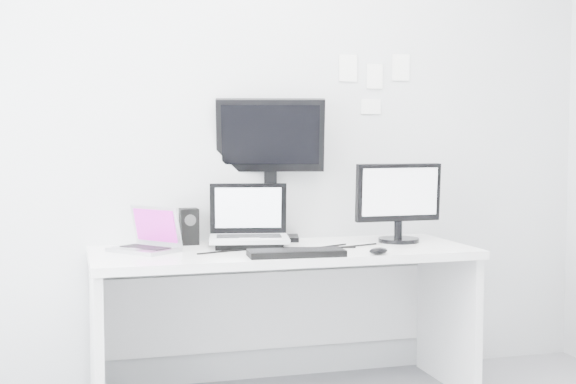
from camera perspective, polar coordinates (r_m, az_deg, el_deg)
name	(u,v)px	position (r m, az deg, el deg)	size (l,w,h in m)	color
back_wall	(265,119)	(4.10, -1.68, 5.23)	(3.60, 3.60, 0.00)	#B6B8BB
desk	(283,324)	(3.87, -0.37, -9.42)	(1.80, 0.70, 0.73)	white
macbook	(143,228)	(3.73, -10.32, -2.56)	(0.29, 0.22, 0.22)	#AAAAAE
speaker	(189,226)	(3.96, -7.09, -2.46)	(0.09, 0.09, 0.18)	black
dell_laptop	(249,215)	(3.81, -2.81, -1.65)	(0.38, 0.29, 0.31)	silver
rear_monitor	(270,168)	(4.07, -1.26, 1.74)	(0.55, 0.20, 0.74)	black
samsung_monitor	(399,201)	(4.04, 7.95, -0.67)	(0.45, 0.21, 0.41)	black
keyboard	(296,253)	(3.55, 0.59, -4.38)	(0.43, 0.15, 0.03)	black
mouse	(378,251)	(3.62, 6.48, -4.21)	(0.10, 0.06, 0.03)	black
wall_note_0	(348,68)	(4.24, 4.32, 8.83)	(0.10, 0.00, 0.14)	white
wall_note_1	(375,76)	(4.29, 6.22, 8.23)	(0.09, 0.00, 0.13)	white
wall_note_2	(401,67)	(4.35, 8.07, 8.81)	(0.10, 0.00, 0.14)	white
wall_note_3	(371,107)	(4.27, 5.95, 6.10)	(0.11, 0.00, 0.08)	white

